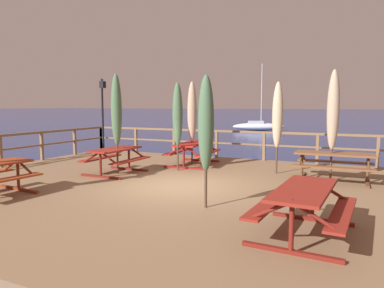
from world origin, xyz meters
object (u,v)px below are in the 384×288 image
patio_umbrella_tall_back_right (278,115)px  sailboat_distant (258,126)px  picnic_table_back_left (193,149)px  patio_umbrella_tall_mid_left (116,111)px  lamp_post_hooked (103,104)px  patio_umbrella_short_mid (178,115)px  patio_umbrella_short_back (333,111)px  picnic_table_front_left (304,201)px  patio_umbrella_short_front (206,124)px  picnic_table_mid_left (115,155)px  picnic_table_back_right (334,160)px  patio_umbrella_tall_mid_right (192,112)px

patio_umbrella_tall_back_right → sailboat_distant: 31.91m
picnic_table_back_left → sailboat_distant: bearing=100.2°
picnic_table_back_left → patio_umbrella_tall_mid_left: bearing=-120.2°
lamp_post_hooked → picnic_table_back_left: bearing=-15.0°
patio_umbrella_short_mid → patio_umbrella_short_back: bearing=4.4°
picnic_table_front_left → patio_umbrella_short_front: bearing=157.9°
patio_umbrella_short_back → patio_umbrella_tall_back_right: patio_umbrella_short_back is taller
picnic_table_mid_left → lamp_post_hooked: lamp_post_hooked is taller
picnic_table_back_left → patio_umbrella_short_back: (4.53, -0.86, 1.35)m
picnic_table_back_right → sailboat_distant: (-10.04, 31.11, -0.92)m
picnic_table_back_left → sailboat_distant: (-5.43, 30.30, -0.92)m
patio_umbrella_short_back → picnic_table_back_right: bearing=38.0°
picnic_table_back_left → lamp_post_hooked: lamp_post_hooked is taller
patio_umbrella_short_front → lamp_post_hooked: 9.47m
patio_umbrella_short_back → patio_umbrella_tall_mid_right: bearing=168.8°
picnic_table_back_right → patio_umbrella_tall_mid_left: bearing=-165.0°
patio_umbrella_tall_back_right → patio_umbrella_short_front: patio_umbrella_tall_back_right is taller
patio_umbrella_tall_mid_right → patio_umbrella_short_front: size_ratio=1.08×
picnic_table_mid_left → picnic_table_front_left: size_ratio=0.84×
patio_umbrella_short_back → patio_umbrella_short_front: size_ratio=1.14×
patio_umbrella_tall_mid_right → sailboat_distant: bearing=100.1°
picnic_table_back_left → patio_umbrella_tall_back_right: 3.22m
patio_umbrella_short_front → patio_umbrella_short_back: bearing=61.1°
patio_umbrella_tall_back_right → patio_umbrella_short_front: 4.31m
patio_umbrella_short_mid → sailboat_distant: sailboat_distant is taller
patio_umbrella_tall_mid_left → lamp_post_hooked: bearing=133.1°
patio_umbrella_tall_back_right → patio_umbrella_short_front: bearing=-97.2°
patio_umbrella_short_mid → picnic_table_back_left: bearing=91.2°
patio_umbrella_short_front → sailboat_distant: (-7.86, 34.99, -2.05)m
picnic_table_back_right → patio_umbrella_short_mid: 4.75m
picnic_table_mid_left → patio_umbrella_short_front: 4.58m
picnic_table_front_left → picnic_table_back_right: bearing=87.9°
patio_umbrella_tall_back_right → patio_umbrella_tall_mid_right: size_ratio=0.96×
picnic_table_back_left → patio_umbrella_tall_mid_right: size_ratio=0.77×
picnic_table_mid_left → patio_umbrella_tall_mid_right: (1.37, 2.54, 1.27)m
patio_umbrella_short_back → patio_umbrella_tall_mid_right: patio_umbrella_short_back is taller
picnic_table_front_left → patio_umbrella_short_front: (-2.00, 0.81, 1.12)m
picnic_table_front_left → patio_umbrella_short_back: bearing=88.7°
picnic_table_back_right → patio_umbrella_short_mid: patio_umbrella_short_mid is taller
picnic_table_back_right → patio_umbrella_short_back: size_ratio=0.68×
picnic_table_back_left → patio_umbrella_tall_mid_left: (-1.41, -2.42, 1.33)m
patio_umbrella_short_back → lamp_post_hooked: 9.68m
picnic_table_front_left → sailboat_distant: bearing=105.4°
patio_umbrella_tall_back_right → lamp_post_hooked: size_ratio=0.86×
patio_umbrella_short_front → lamp_post_hooked: size_ratio=0.83×
picnic_table_mid_left → patio_umbrella_short_back: 6.33m
picnic_table_front_left → patio_umbrella_tall_mid_left: 6.73m
patio_umbrella_tall_back_right → picnic_table_front_left: bearing=-74.0°
sailboat_distant → picnic_table_mid_left: bearing=-83.0°
picnic_table_back_left → picnic_table_front_left: bearing=-51.1°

